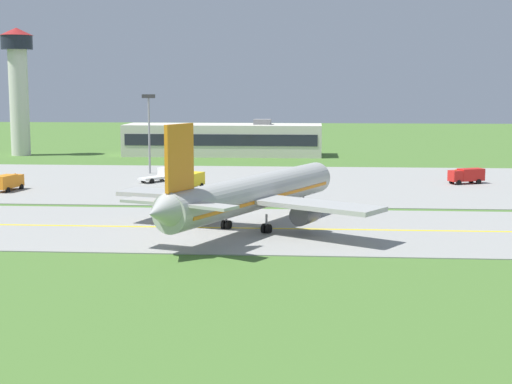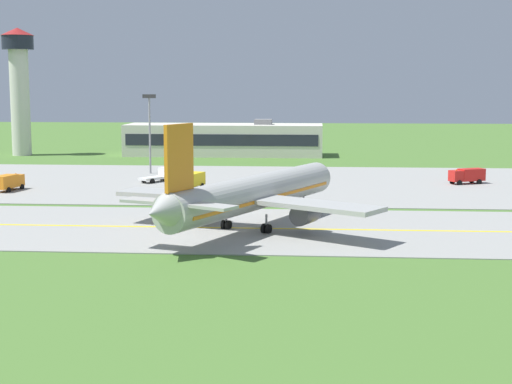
{
  "view_description": "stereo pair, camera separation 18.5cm",
  "coord_description": "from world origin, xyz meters",
  "px_view_note": "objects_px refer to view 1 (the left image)",
  "views": [
    {
      "loc": [
        7.43,
        -87.16,
        16.41
      ],
      "look_at": [
        0.69,
        2.16,
        4.0
      ],
      "focal_mm": 54.37,
      "sensor_mm": 36.0,
      "label": 1
    },
    {
      "loc": [
        7.61,
        -87.15,
        16.41
      ],
      "look_at": [
        0.69,
        2.16,
        4.0
      ],
      "focal_mm": 54.37,
      "sensor_mm": 36.0,
      "label": 2
    }
  ],
  "objects_px": {
    "service_truck_fuel": "(160,175)",
    "apron_light_mast": "(149,124)",
    "service_truck_catering": "(8,182)",
    "airplane_lead": "(253,194)",
    "control_tower": "(18,80)",
    "service_truck_baggage": "(191,180)",
    "service_truck_pushback": "(467,175)"
  },
  "relations": [
    {
      "from": "service_truck_baggage",
      "to": "service_truck_fuel",
      "type": "xyz_separation_m",
      "value": [
        -6.79,
        9.49,
        -0.35
      ]
    },
    {
      "from": "airplane_lead",
      "to": "service_truck_pushback",
      "type": "distance_m",
      "value": 53.99
    },
    {
      "from": "airplane_lead",
      "to": "control_tower",
      "type": "relative_size",
      "value": 1.27
    },
    {
      "from": "service_truck_pushback",
      "to": "apron_light_mast",
      "type": "bearing_deg",
      "value": 168.76
    },
    {
      "from": "control_tower",
      "to": "service_truck_baggage",
      "type": "bearing_deg",
      "value": -49.08
    },
    {
      "from": "service_truck_pushback",
      "to": "control_tower",
      "type": "bearing_deg",
      "value": 153.53
    },
    {
      "from": "service_truck_baggage",
      "to": "service_truck_pushback",
      "type": "distance_m",
      "value": 45.83
    },
    {
      "from": "service_truck_baggage",
      "to": "apron_light_mast",
      "type": "distance_m",
      "value": 25.15
    },
    {
      "from": "service_truck_fuel",
      "to": "apron_light_mast",
      "type": "height_order",
      "value": "apron_light_mast"
    },
    {
      "from": "airplane_lead",
      "to": "service_truck_catering",
      "type": "height_order",
      "value": "airplane_lead"
    },
    {
      "from": "service_truck_baggage",
      "to": "service_truck_catering",
      "type": "xyz_separation_m",
      "value": [
        -28.01,
        -4.05,
        0.0
      ]
    },
    {
      "from": "service_truck_catering",
      "to": "apron_light_mast",
      "type": "height_order",
      "value": "apron_light_mast"
    },
    {
      "from": "service_truck_catering",
      "to": "control_tower",
      "type": "height_order",
      "value": "control_tower"
    },
    {
      "from": "service_truck_baggage",
      "to": "service_truck_pushback",
      "type": "height_order",
      "value": "same"
    },
    {
      "from": "airplane_lead",
      "to": "apron_light_mast",
      "type": "height_order",
      "value": "apron_light_mast"
    },
    {
      "from": "service_truck_fuel",
      "to": "apron_light_mast",
      "type": "relative_size",
      "value": 0.44
    },
    {
      "from": "service_truck_fuel",
      "to": "service_truck_catering",
      "type": "height_order",
      "value": "service_truck_catering"
    },
    {
      "from": "service_truck_fuel",
      "to": "apron_light_mast",
      "type": "xyz_separation_m",
      "value": [
        -4.27,
        11.71,
        8.14
      ]
    },
    {
      "from": "service_truck_fuel",
      "to": "control_tower",
      "type": "bearing_deg",
      "value": 131.89
    },
    {
      "from": "service_truck_fuel",
      "to": "service_truck_catering",
      "type": "bearing_deg",
      "value": -147.46
    },
    {
      "from": "service_truck_catering",
      "to": "control_tower",
      "type": "xyz_separation_m",
      "value": [
        -21.38,
        61.03,
        16.09
      ]
    },
    {
      "from": "airplane_lead",
      "to": "service_truck_baggage",
      "type": "height_order",
      "value": "airplane_lead"
    },
    {
      "from": "airplane_lead",
      "to": "control_tower",
      "type": "height_order",
      "value": "control_tower"
    },
    {
      "from": "airplane_lead",
      "to": "service_truck_catering",
      "type": "bearing_deg",
      "value": 144.32
    },
    {
      "from": "airplane_lead",
      "to": "service_truck_fuel",
      "type": "height_order",
      "value": "airplane_lead"
    },
    {
      "from": "service_truck_baggage",
      "to": "service_truck_catering",
      "type": "height_order",
      "value": "same"
    },
    {
      "from": "airplane_lead",
      "to": "service_truck_fuel",
      "type": "bearing_deg",
      "value": 114.31
    },
    {
      "from": "service_truck_catering",
      "to": "service_truck_pushback",
      "type": "bearing_deg",
      "value": 11.03
    },
    {
      "from": "service_truck_baggage",
      "to": "apron_light_mast",
      "type": "bearing_deg",
      "value": 117.56
    },
    {
      "from": "service_truck_fuel",
      "to": "service_truck_pushback",
      "type": "bearing_deg",
      "value": 0.7
    },
    {
      "from": "airplane_lead",
      "to": "service_truck_pushback",
      "type": "bearing_deg",
      "value": 53.26
    },
    {
      "from": "apron_light_mast",
      "to": "control_tower",
      "type": "bearing_deg",
      "value": 136.96
    }
  ]
}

